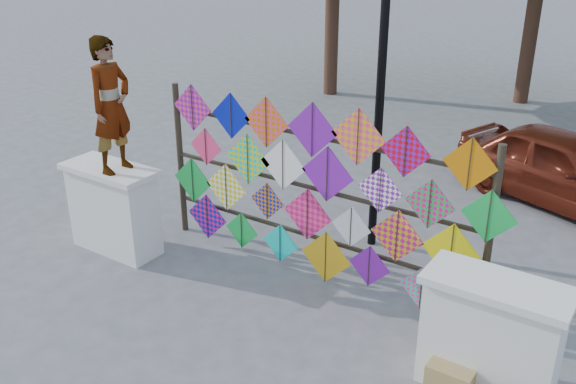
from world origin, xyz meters
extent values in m
plane|color=gray|center=(0.00, 0.00, 0.00)|extent=(80.00, 80.00, 0.00)
cube|color=white|center=(-2.70, -0.20, 0.60)|extent=(1.30, 0.55, 1.20)
cube|color=white|center=(-2.70, -0.20, 1.24)|extent=(1.40, 0.65, 0.08)
cube|color=white|center=(2.70, -0.20, 0.60)|extent=(1.30, 0.55, 1.20)
cube|color=white|center=(2.70, -0.20, 1.24)|extent=(1.40, 0.65, 0.08)
cylinder|color=#2E2419|center=(-2.30, 0.80, 1.15)|extent=(0.09, 0.09, 2.30)
cylinder|color=#2E2419|center=(2.30, 0.80, 1.15)|extent=(0.09, 0.09, 2.30)
cube|color=#2E2419|center=(0.00, 0.80, 0.55)|extent=(4.60, 0.04, 0.04)
cube|color=#2E2419|center=(0.00, 0.80, 1.25)|extent=(4.60, 0.04, 0.04)
cube|color=#2E2419|center=(0.00, 0.80, 1.95)|extent=(4.60, 0.04, 0.04)
cube|color=#FF376F|center=(-1.94, 0.74, 2.02)|extent=(0.67, 0.01, 0.67)
cube|color=#2E2419|center=(-1.94, 0.73, 2.02)|extent=(0.01, 0.01, 0.66)
cube|color=#0715AA|center=(-1.26, 0.74, 2.02)|extent=(0.64, 0.01, 0.64)
cube|color=#2E2419|center=(-1.26, 0.73, 2.02)|extent=(0.01, 0.01, 0.63)
cube|color=#FF376F|center=(-0.68, 0.74, 2.03)|extent=(0.69, 0.01, 0.69)
cube|color=#2E2419|center=(-0.68, 0.73, 2.03)|extent=(0.01, 0.01, 0.67)
cube|color=purple|center=(0.01, 0.74, 2.05)|extent=(0.72, 0.01, 0.72)
cube|color=#2E2419|center=(0.01, 0.73, 2.05)|extent=(0.01, 0.01, 0.70)
cube|color=#ECAA15|center=(0.64, 0.74, 2.08)|extent=(0.72, 0.01, 0.72)
cube|color=#2E2419|center=(0.64, 0.73, 2.08)|extent=(0.01, 0.01, 0.71)
cube|color=red|center=(1.25, 0.74, 2.02)|extent=(0.62, 0.01, 0.62)
cube|color=#2E2419|center=(1.25, 0.73, 2.02)|extent=(0.01, 0.01, 0.61)
cube|color=#D06E06|center=(2.00, 0.74, 2.03)|extent=(0.62, 0.01, 0.62)
cube|color=#2E2419|center=(2.00, 0.73, 2.03)|extent=(0.01, 0.01, 0.61)
cube|color=#FF376F|center=(-1.70, 0.70, 1.51)|extent=(0.54, 0.01, 0.54)
cube|color=#2E2419|center=(-1.70, 0.69, 1.51)|extent=(0.01, 0.01, 0.54)
cube|color=yellow|center=(-0.97, 0.70, 1.48)|extent=(0.72, 0.01, 0.72)
cube|color=#2E2419|center=(-0.97, 0.69, 1.48)|extent=(0.01, 0.01, 0.71)
cube|color=white|center=(-0.40, 0.70, 1.52)|extent=(0.70, 0.01, 0.70)
cube|color=#2E2419|center=(-0.40, 0.69, 1.52)|extent=(0.01, 0.01, 0.69)
cube|color=purple|center=(0.26, 0.70, 1.54)|extent=(0.74, 0.01, 0.74)
cube|color=#2E2419|center=(0.26, 0.69, 1.54)|extent=(0.01, 0.01, 0.73)
cube|color=white|center=(0.99, 0.70, 1.50)|extent=(0.58, 0.01, 0.58)
cube|color=#2E2419|center=(0.99, 0.69, 1.50)|extent=(0.01, 0.01, 0.57)
cube|color=#CE136C|center=(1.61, 0.70, 1.48)|extent=(0.61, 0.01, 0.61)
cube|color=#2E2419|center=(1.61, 0.69, 1.48)|extent=(0.01, 0.01, 0.60)
cube|color=green|center=(2.29, 0.70, 1.50)|extent=(0.63, 0.01, 0.63)
cube|color=#2E2419|center=(2.29, 0.69, 1.50)|extent=(0.01, 0.01, 0.62)
cube|color=green|center=(-1.95, 0.66, 0.96)|extent=(0.69, 0.01, 0.69)
cube|color=#2E2419|center=(-1.95, 0.65, 0.96)|extent=(0.01, 0.01, 0.68)
cube|color=yellow|center=(-1.33, 0.66, 0.99)|extent=(0.70, 0.01, 0.70)
cube|color=#2E2419|center=(-1.33, 0.65, 0.99)|extent=(0.01, 0.01, 0.69)
cube|color=#0715AA|center=(-0.63, 0.66, 0.96)|extent=(0.53, 0.01, 0.53)
cube|color=#2E2419|center=(-0.63, 0.65, 0.96)|extent=(0.01, 0.01, 0.52)
cube|color=#CE136C|center=(0.01, 0.66, 0.93)|extent=(0.72, 0.01, 0.72)
cube|color=#2E2419|center=(0.01, 0.65, 0.93)|extent=(0.01, 0.01, 0.71)
cube|color=white|center=(0.65, 0.66, 0.93)|extent=(0.55, 0.01, 0.55)
cube|color=#2E2419|center=(0.65, 0.65, 0.93)|extent=(0.01, 0.01, 0.54)
cube|color=#CE136C|center=(1.26, 0.66, 0.98)|extent=(0.69, 0.01, 0.69)
cube|color=#2E2419|center=(1.26, 0.65, 0.98)|extent=(0.01, 0.01, 0.68)
cube|color=yellow|center=(1.94, 0.66, 0.98)|extent=(0.72, 0.01, 0.72)
cube|color=#2E2419|center=(1.94, 0.65, 0.98)|extent=(0.01, 0.01, 0.71)
cube|color=#0715AA|center=(-1.68, 0.62, 0.46)|extent=(0.70, 0.01, 0.70)
cube|color=#2E2419|center=(-1.68, 0.61, 0.46)|extent=(0.01, 0.01, 0.69)
cube|color=green|center=(-1.05, 0.62, 0.42)|extent=(0.55, 0.01, 0.55)
cube|color=#2E2419|center=(-1.05, 0.61, 0.42)|extent=(0.01, 0.01, 0.54)
cube|color=#0CCDB9|center=(-0.39, 0.62, 0.41)|extent=(0.56, 0.01, 0.56)
cube|color=#2E2419|center=(-0.39, 0.61, 0.41)|extent=(0.01, 0.01, 0.55)
cube|color=#ECAA15|center=(0.32, 0.62, 0.42)|extent=(0.74, 0.01, 0.74)
cube|color=#2E2419|center=(0.32, 0.61, 0.42)|extent=(0.01, 0.01, 0.73)
cube|color=purple|center=(0.94, 0.62, 0.49)|extent=(0.57, 0.01, 0.57)
cube|color=#2E2419|center=(0.94, 0.61, 0.49)|extent=(0.01, 0.01, 0.56)
cube|color=#0CCDB9|center=(1.64, 0.62, 0.41)|extent=(0.57, 0.01, 0.57)
cube|color=#2E2419|center=(1.64, 0.61, 0.41)|extent=(0.01, 0.01, 0.56)
cube|color=yellow|center=(2.25, 0.62, 0.42)|extent=(0.67, 0.01, 0.67)
cube|color=#2E2419|center=(2.25, 0.61, 0.42)|extent=(0.01, 0.01, 0.66)
cylinder|color=#4F2E22|center=(-4.50, 9.00, 1.93)|extent=(0.36, 0.36, 3.85)
cylinder|color=#4F2E22|center=(0.00, 11.00, 2.06)|extent=(0.36, 0.36, 4.12)
imported|color=#99999E|center=(-2.51, -0.20, 2.19)|extent=(0.47, 0.68, 1.81)
imported|color=#551A0E|center=(2.30, 5.01, 0.63)|extent=(3.98, 2.62, 1.26)
cylinder|color=black|center=(0.30, 2.00, 2.10)|extent=(0.12, 0.12, 4.20)
cube|color=tan|center=(2.46, -0.48, 0.20)|extent=(0.46, 0.41, 0.41)
camera|label=1|loc=(3.93, -5.67, 4.53)|focal=40.00mm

